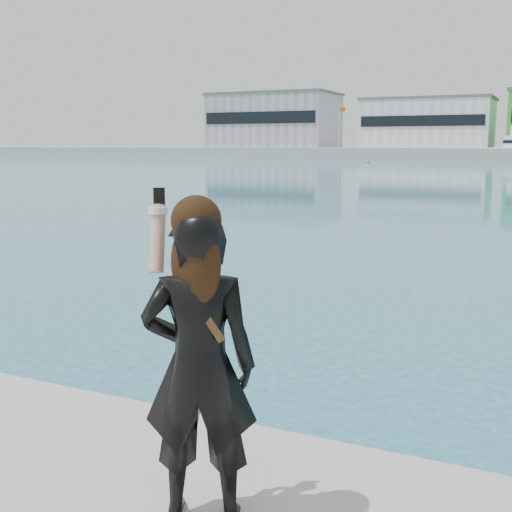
% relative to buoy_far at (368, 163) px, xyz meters
% --- Properties ---
extents(warehouse_grey_left, '(26.52, 16.36, 11.50)m').
position_rel_buoy_far_xyz_m(warehouse_grey_left, '(-31.38, 37.57, 7.76)').
color(warehouse_grey_left, gray).
rests_on(warehouse_grey_left, far_quay).
extents(warehouse_white, '(24.48, 15.35, 9.50)m').
position_rel_buoy_far_xyz_m(warehouse_white, '(1.62, 37.57, 6.76)').
color(warehouse_white, silver).
rests_on(warehouse_white, far_quay).
extents(flagpole_left, '(1.28, 0.16, 8.00)m').
position_rel_buoy_far_xyz_m(flagpole_left, '(-14.29, 30.59, 6.54)').
color(flagpole_left, silver).
rests_on(flagpole_left, far_quay).
extents(buoy_far, '(0.50, 0.50, 0.50)m').
position_rel_buoy_far_xyz_m(buoy_far, '(0.00, 0.00, 0.00)').
color(buoy_far, '#D6A40B').
rests_on(buoy_far, ground).
extents(woman, '(0.71, 0.60, 1.75)m').
position_rel_buoy_far_xyz_m(woman, '(23.84, -90.55, 1.69)').
color(woman, black).
rests_on(woman, near_quay).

